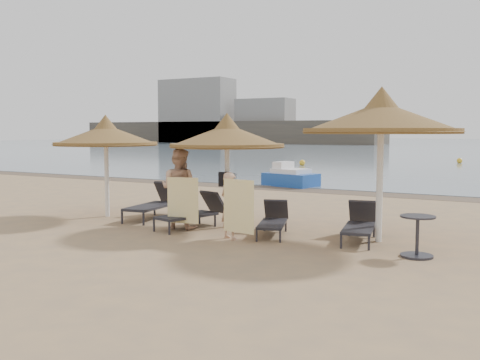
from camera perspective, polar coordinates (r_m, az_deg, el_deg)
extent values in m
plane|color=#A37D53|center=(12.55, -5.08, -5.50)|extent=(160.00, 160.00, 0.00)
cube|color=brown|center=(20.93, 9.43, -1.19)|extent=(200.00, 1.60, 0.01)
cube|color=brown|center=(102.36, -1.63, 5.12)|extent=(60.00, 10.00, 4.00)
cube|color=gray|center=(103.37, -4.61, 7.33)|extent=(14.00, 6.00, 12.00)
cube|color=gray|center=(97.22, 2.67, 6.29)|extent=(10.00, 5.00, 8.00)
cylinder|color=white|center=(14.99, -14.02, 0.04)|extent=(0.12, 0.12, 2.03)
cone|color=brown|center=(14.93, -14.13, 4.73)|extent=(2.80, 2.80, 0.53)
cone|color=brown|center=(14.93, -14.16, 5.95)|extent=(0.68, 0.68, 0.43)
cylinder|color=brown|center=(14.93, -14.11, 3.77)|extent=(2.74, 2.74, 0.10)
cylinder|color=white|center=(12.94, -1.38, -0.63)|extent=(0.12, 0.12, 2.02)
cone|color=brown|center=(12.87, -1.39, 4.80)|extent=(2.80, 2.80, 0.53)
cone|color=brown|center=(12.87, -1.40, 6.22)|extent=(0.67, 0.67, 0.43)
cylinder|color=brown|center=(12.87, -1.39, 3.69)|extent=(2.74, 2.74, 0.10)
cylinder|color=white|center=(11.62, 14.66, -0.58)|extent=(0.14, 0.14, 2.38)
cone|color=brown|center=(11.57, 14.83, 6.54)|extent=(3.29, 3.29, 0.62)
cone|color=brown|center=(11.58, 14.87, 8.40)|extent=(0.79, 0.79, 0.51)
cylinder|color=brown|center=(11.56, 14.80, 5.08)|extent=(3.23, 3.23, 0.11)
cylinder|color=#2A2A32|center=(13.82, -12.47, -3.94)|extent=(0.06, 0.06, 0.32)
cylinder|color=#2A2A32|center=(13.48, -10.25, -4.13)|extent=(0.06, 0.06, 0.32)
cylinder|color=#2A2A32|center=(15.14, -9.10, -3.08)|extent=(0.06, 0.06, 0.32)
cylinder|color=#2A2A32|center=(14.82, -7.01, -3.23)|extent=(0.06, 0.06, 0.32)
cube|color=black|center=(14.33, -9.54, -2.79)|extent=(0.90, 1.76, 0.07)
cube|color=black|center=(15.14, -7.60, -1.30)|extent=(0.75, 0.56, 0.64)
cylinder|color=#2A2A32|center=(12.65, -9.16, -4.81)|extent=(0.05, 0.05, 0.28)
cylinder|color=#2A2A32|center=(12.21, -7.55, -5.16)|extent=(0.05, 0.05, 0.28)
cylinder|color=#2A2A32|center=(13.54, -4.34, -4.09)|extent=(0.05, 0.05, 0.28)
cylinder|color=#2A2A32|center=(13.13, -2.68, -4.38)|extent=(0.05, 0.05, 0.28)
cube|color=black|center=(12.87, -5.69, -3.81)|extent=(1.00, 1.64, 0.06)
cube|color=black|center=(13.43, -2.80, -2.36)|extent=(0.72, 0.58, 0.58)
cylinder|color=#2A2A32|center=(11.37, 1.79, -5.99)|extent=(0.04, 0.04, 0.25)
cylinder|color=#2A2A32|center=(11.30, 4.30, -6.06)|extent=(0.04, 0.04, 0.25)
cylinder|color=#2A2A32|center=(12.58, 2.64, -4.89)|extent=(0.04, 0.04, 0.25)
cylinder|color=#2A2A32|center=(12.52, 4.91, -4.95)|extent=(0.04, 0.04, 0.25)
cube|color=black|center=(11.96, 3.45, -4.69)|extent=(0.95, 1.44, 0.05)
cube|color=black|center=(12.69, 3.89, -3.13)|extent=(0.64, 0.53, 0.51)
cylinder|color=#2A2A32|center=(10.91, 10.73, -6.50)|extent=(0.05, 0.05, 0.27)
cylinder|color=#2A2A32|center=(10.86, 13.58, -6.61)|extent=(0.05, 0.05, 0.27)
cylinder|color=#2A2A32|center=(12.23, 11.56, -5.23)|extent=(0.05, 0.05, 0.27)
cylinder|color=#2A2A32|center=(12.18, 14.10, -5.33)|extent=(0.05, 0.05, 0.27)
cube|color=black|center=(11.56, 12.55, -5.04)|extent=(0.86, 1.54, 0.06)
cube|color=black|center=(12.36, 12.96, -3.29)|extent=(0.67, 0.51, 0.55)
cylinder|color=#2A2A32|center=(10.58, 18.33, -7.68)|extent=(0.60, 0.60, 0.04)
cylinder|color=#2A2A32|center=(10.50, 18.39, -5.74)|extent=(0.06, 0.06, 0.73)
cylinder|color=#2A2A32|center=(10.44, 18.45, -3.72)|extent=(0.64, 0.64, 0.03)
imported|color=tan|center=(12.86, -6.52, -0.23)|extent=(1.10, 0.78, 2.23)
imported|color=tan|center=(11.52, -1.07, -2.18)|extent=(0.90, 0.73, 1.70)
cube|color=yellow|center=(12.42, -6.12, -2.18)|extent=(0.75, 0.19, 1.07)
cube|color=yellow|center=(11.15, -0.15, -2.81)|extent=(0.79, 0.15, 1.12)
cube|color=silver|center=(13.08, -0.99, -0.03)|extent=(0.27, 0.10, 0.34)
cube|color=black|center=(12.78, -1.74, 0.08)|extent=(0.26, 0.14, 0.35)
cube|color=#1B49A6|center=(22.68, 5.43, 0.04)|extent=(2.44, 1.79, 0.55)
cube|color=white|center=(22.65, 5.44, 0.90)|extent=(1.62, 1.40, 0.25)
cube|color=white|center=(22.88, 4.65, 1.53)|extent=(0.70, 0.99, 0.35)
sphere|color=yellow|center=(35.89, 6.65, 1.84)|extent=(0.39, 0.39, 0.39)
sphere|color=yellow|center=(41.16, 22.37, 1.92)|extent=(0.39, 0.39, 0.39)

